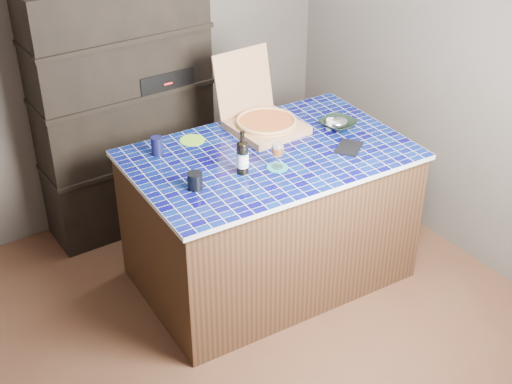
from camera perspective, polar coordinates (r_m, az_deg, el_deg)
room at (r=3.65m, az=-0.97°, el=3.07°), size 3.50×3.50×3.50m
shelving_unit at (r=5.03m, az=-10.48°, el=6.52°), size 1.20×0.41×1.80m
kitchen_island at (r=4.57m, az=1.07°, el=-1.95°), size 1.75×1.16×0.93m
pizza_box at (r=4.59m, az=0.62°, el=5.78°), size 0.44×0.53×0.46m
mead_bottle at (r=4.07m, az=-1.08°, el=2.84°), size 0.07×0.07×0.27m
teal_trivet at (r=4.17m, az=1.72°, el=1.97°), size 0.13×0.13×0.01m
wine_glass at (r=4.11m, az=1.75°, el=3.39°), size 0.07×0.07×0.17m
tumbler at (r=3.96m, az=-4.91°, el=0.89°), size 0.09×0.09×0.10m
dvd_case at (r=4.41m, az=7.45°, el=3.54°), size 0.23×0.22×0.01m
bowl at (r=4.65m, az=6.61°, el=5.40°), size 0.26×0.26×0.05m
foil_contents at (r=4.64m, az=6.62°, el=5.55°), size 0.13×0.11×0.06m
white_jar at (r=4.64m, az=6.05°, el=5.43°), size 0.07×0.07×0.06m
navy_cup at (r=4.33m, az=-7.92°, el=3.69°), size 0.07×0.07×0.11m
green_trivet at (r=4.49m, az=-5.12°, el=4.15°), size 0.16×0.16×0.01m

